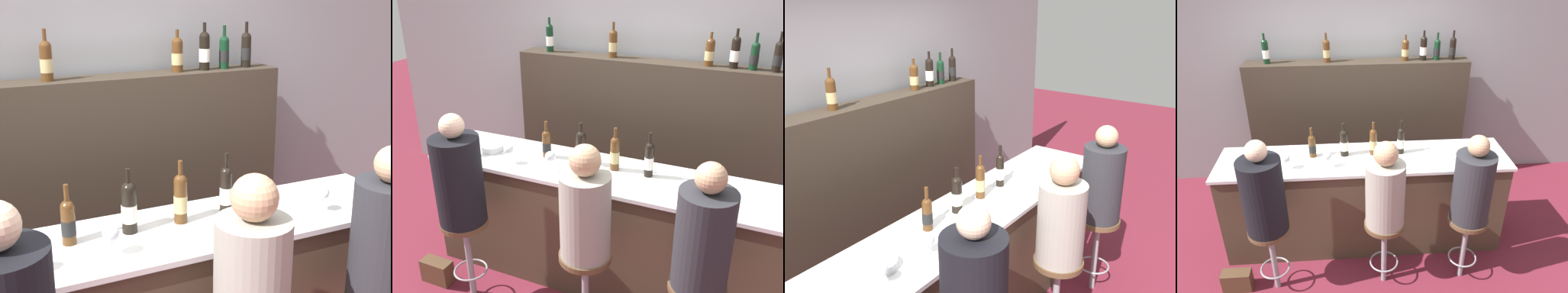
# 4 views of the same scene
# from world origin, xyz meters

# --- Properties ---
(ground_plane) EXTENTS (16.00, 16.00, 0.00)m
(ground_plane) POSITION_xyz_m (0.00, 0.00, 0.00)
(ground_plane) COLOR maroon
(wall_back) EXTENTS (6.40, 0.05, 2.60)m
(wall_back) POSITION_xyz_m (0.00, 1.68, 1.30)
(wall_back) COLOR gray
(wall_back) RESTS_ON ground_plane
(bar_counter) EXTENTS (2.78, 0.62, 1.01)m
(bar_counter) POSITION_xyz_m (0.00, 0.29, 0.51)
(bar_counter) COLOR #473828
(bar_counter) RESTS_ON ground_plane
(back_bar_cabinet) EXTENTS (2.61, 0.28, 1.62)m
(back_bar_cabinet) POSITION_xyz_m (0.00, 1.46, 0.81)
(back_bar_cabinet) COLOR #382D23
(back_bar_cabinet) RESTS_ON ground_plane
(wine_bottle_counter_0) EXTENTS (0.07, 0.07, 0.30)m
(wine_bottle_counter_0) POSITION_xyz_m (-0.49, 0.36, 1.13)
(wine_bottle_counter_0) COLOR #4C2D14
(wine_bottle_counter_0) RESTS_ON bar_counter
(wine_bottle_counter_1) EXTENTS (0.08, 0.08, 0.34)m
(wine_bottle_counter_1) POSITION_xyz_m (-0.19, 0.36, 1.15)
(wine_bottle_counter_1) COLOR black
(wine_bottle_counter_1) RESTS_ON bar_counter
(wine_bottle_counter_2) EXTENTS (0.07, 0.07, 0.34)m
(wine_bottle_counter_2) POSITION_xyz_m (0.10, 0.36, 1.15)
(wine_bottle_counter_2) COLOR #4C2D14
(wine_bottle_counter_2) RESTS_ON bar_counter
(wine_bottle_counter_3) EXTENTS (0.07, 0.07, 0.34)m
(wine_bottle_counter_3) POSITION_xyz_m (0.36, 0.36, 1.15)
(wine_bottle_counter_3) COLOR black
(wine_bottle_counter_3) RESTS_ON bar_counter
(wine_bottle_backbar_0) EXTENTS (0.07, 0.07, 0.33)m
(wine_bottle_backbar_0) POSITION_xyz_m (-1.03, 1.46, 1.76)
(wine_bottle_backbar_0) COLOR black
(wine_bottle_backbar_0) RESTS_ON back_bar_cabinet
(wine_bottle_backbar_1) EXTENTS (0.08, 0.08, 0.33)m
(wine_bottle_backbar_1) POSITION_xyz_m (-0.35, 1.46, 1.75)
(wine_bottle_backbar_1) COLOR #4C2D14
(wine_bottle_backbar_1) RESTS_ON back_bar_cabinet
(wine_bottle_backbar_2) EXTENTS (0.08, 0.08, 0.29)m
(wine_bottle_backbar_2) POSITION_xyz_m (0.55, 1.46, 1.74)
(wine_bottle_backbar_2) COLOR #4C2D14
(wine_bottle_backbar_2) RESTS_ON back_bar_cabinet
(wine_bottle_backbar_3) EXTENTS (0.08, 0.08, 0.33)m
(wine_bottle_backbar_3) POSITION_xyz_m (0.76, 1.46, 1.76)
(wine_bottle_backbar_3) COLOR black
(wine_bottle_backbar_3) RESTS_ON back_bar_cabinet
(wine_bottle_backbar_4) EXTENTS (0.07, 0.07, 0.31)m
(wine_bottle_backbar_4) POSITION_xyz_m (0.92, 1.46, 1.74)
(wine_bottle_backbar_4) COLOR black
(wine_bottle_backbar_4) RESTS_ON back_bar_cabinet
(wine_bottle_backbar_5) EXTENTS (0.07, 0.07, 0.33)m
(wine_bottle_backbar_5) POSITION_xyz_m (1.11, 1.46, 1.75)
(wine_bottle_backbar_5) COLOR black
(wine_bottle_backbar_5) RESTS_ON back_bar_cabinet
(wine_glass_0) EXTENTS (0.07, 0.07, 0.14)m
(wine_glass_0) POSITION_xyz_m (-1.07, 0.15, 1.11)
(wine_glass_0) COLOR silver
(wine_glass_0) RESTS_ON bar_counter
(wine_glass_1) EXTENTS (0.08, 0.08, 0.15)m
(wine_glass_1) POSITION_xyz_m (-0.71, 0.15, 1.11)
(wine_glass_1) COLOR silver
(wine_glass_1) RESTS_ON bar_counter
(wine_glass_2) EXTENTS (0.08, 0.08, 0.16)m
(wine_glass_2) POSITION_xyz_m (-0.34, 0.15, 1.12)
(wine_glass_2) COLOR silver
(wine_glass_2) RESTS_ON bar_counter
(wine_glass_3) EXTENTS (0.07, 0.07, 0.15)m
(wine_glass_3) POSITION_xyz_m (0.85, 0.15, 1.12)
(wine_glass_3) COLOR silver
(wine_glass_3) RESTS_ON bar_counter
(metal_bowl) EXTENTS (0.19, 0.19, 0.06)m
(metal_bowl) POSITION_xyz_m (-0.97, 0.28, 1.04)
(metal_bowl) COLOR #B7B7BC
(metal_bowl) RESTS_ON bar_counter
(bar_stool_left) EXTENTS (0.36, 0.36, 0.70)m
(bar_stool_left) POSITION_xyz_m (-0.85, -0.29, 0.54)
(bar_stool_left) COLOR gray
(bar_stool_left) RESTS_ON ground_plane
(guest_seated_left) EXTENTS (0.35, 0.35, 0.84)m
(guest_seated_left) POSITION_xyz_m (-0.85, -0.29, 1.05)
(guest_seated_left) COLOR black
(guest_seated_left) RESTS_ON bar_stool_left
(bar_stool_middle) EXTENTS (0.36, 0.36, 0.70)m
(bar_stool_middle) POSITION_xyz_m (0.14, -0.29, 0.54)
(bar_stool_middle) COLOR gray
(bar_stool_middle) RESTS_ON ground_plane
(guest_seated_middle) EXTENTS (0.33, 0.33, 0.78)m
(guest_seated_middle) POSITION_xyz_m (0.14, -0.29, 1.03)
(guest_seated_middle) COLOR gray
(guest_seated_middle) RESTS_ON bar_stool_middle
(bar_stool_right) EXTENTS (0.36, 0.36, 0.70)m
(bar_stool_right) POSITION_xyz_m (0.88, -0.29, 0.54)
(bar_stool_right) COLOR gray
(bar_stool_right) RESTS_ON ground_plane
(guest_seated_right) EXTENTS (0.33, 0.33, 0.81)m
(guest_seated_right) POSITION_xyz_m (0.88, -0.29, 1.04)
(guest_seated_right) COLOR #28282D
(guest_seated_right) RESTS_ON bar_stool_right
(handbag) EXTENTS (0.26, 0.12, 0.20)m
(handbag) POSITION_xyz_m (-1.21, -0.29, 0.10)
(handbag) COLOR #513823
(handbag) RESTS_ON ground_plane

